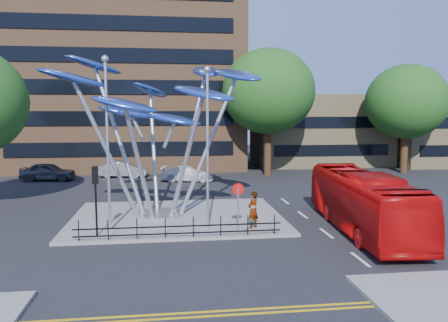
{
  "coord_description": "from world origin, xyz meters",
  "views": [
    {
      "loc": [
        -1.45,
        -18.93,
        6.25
      ],
      "look_at": [
        1.47,
        4.0,
        3.57
      ],
      "focal_mm": 35.0,
      "sensor_mm": 36.0,
      "label": 1
    }
  ],
  "objects": [
    {
      "name": "ground",
      "position": [
        0.0,
        0.0,
        0.0
      ],
      "size": [
        120.0,
        120.0,
        0.0
      ],
      "primitive_type": "plane",
      "color": "black",
      "rests_on": "ground"
    },
    {
      "name": "traffic_island",
      "position": [
        -1.0,
        6.0,
        0.07
      ],
      "size": [
        12.0,
        9.0,
        0.15
      ],
      "primitive_type": "cube",
      "color": "slate",
      "rests_on": "ground"
    },
    {
      "name": "double_yellow_near",
      "position": [
        0.0,
        -6.0,
        0.01
      ],
      "size": [
        40.0,
        0.12,
        0.01
      ],
      "primitive_type": "cube",
      "color": "gold",
      "rests_on": "ground"
    },
    {
      "name": "double_yellow_far",
      "position": [
        0.0,
        -6.3,
        0.01
      ],
      "size": [
        40.0,
        0.12,
        0.01
      ],
      "primitive_type": "cube",
      "color": "gold",
      "rests_on": "ground"
    },
    {
      "name": "brick_tower",
      "position": [
        -6.0,
        32.0,
        15.0
      ],
      "size": [
        25.0,
        15.0,
        30.0
      ],
      "primitive_type": "cube",
      "color": "brown",
      "rests_on": "ground"
    },
    {
      "name": "low_building_near",
      "position": [
        16.0,
        30.0,
        4.0
      ],
      "size": [
        15.0,
        8.0,
        8.0
      ],
      "primitive_type": "cube",
      "color": "tan",
      "rests_on": "ground"
    },
    {
      "name": "low_building_far",
      "position": [
        30.0,
        28.0,
        3.5
      ],
      "size": [
        12.0,
        8.0,
        7.0
      ],
      "primitive_type": "cube",
      "color": "tan",
      "rests_on": "ground"
    },
    {
      "name": "tree_right",
      "position": [
        8.0,
        22.0,
        8.04
      ],
      "size": [
        8.8,
        8.8,
        12.11
      ],
      "color": "black",
      "rests_on": "ground"
    },
    {
      "name": "tree_far",
      "position": [
        22.0,
        22.0,
        7.11
      ],
      "size": [
        8.0,
        8.0,
        10.81
      ],
      "color": "black",
      "rests_on": "ground"
    },
    {
      "name": "leaf_sculpture",
      "position": [
        -2.07,
        6.68,
        6.87
      ],
      "size": [
        12.72,
        9.54,
        9.51
      ],
      "color": "#9EA0A5",
      "rests_on": "traffic_island"
    },
    {
      "name": "street_lamp_left",
      "position": [
        -4.5,
        3.5,
        5.36
      ],
      "size": [
        0.36,
        0.36,
        8.8
      ],
      "color": "#9EA0A5",
      "rests_on": "traffic_island"
    },
    {
      "name": "street_lamp_right",
      "position": [
        0.5,
        3.0,
        5.09
      ],
      "size": [
        0.36,
        0.36,
        8.3
      ],
      "color": "#9EA0A5",
      "rests_on": "traffic_island"
    },
    {
      "name": "traffic_light_island",
      "position": [
        -5.0,
        2.5,
        2.61
      ],
      "size": [
        0.28,
        0.18,
        3.42
      ],
      "color": "black",
      "rests_on": "traffic_island"
    },
    {
      "name": "no_entry_sign_island",
      "position": [
        2.0,
        2.52,
        1.82
      ],
      "size": [
        0.6,
        0.1,
        2.45
      ],
      "color": "#9EA0A5",
      "rests_on": "traffic_island"
    },
    {
      "name": "pedestrian_railing_front",
      "position": [
        -1.0,
        1.7,
        0.55
      ],
      "size": [
        10.0,
        0.06,
        1.0
      ],
      "color": "black",
      "rests_on": "traffic_island"
    },
    {
      "name": "red_bus",
      "position": [
        8.5,
        2.23,
        1.54
      ],
      "size": [
        3.42,
        11.25,
        3.09
      ],
      "primitive_type": "imported",
      "rotation": [
        0.0,
        0.0,
        -0.08
      ],
      "color": "#B80809",
      "rests_on": "ground"
    },
    {
      "name": "pedestrian",
      "position": [
        2.86,
        2.94,
        1.11
      ],
      "size": [
        0.83,
        0.81,
        1.93
      ],
      "primitive_type": "imported",
      "rotation": [
        0.0,
        0.0,
        3.85
      ],
      "color": "gray",
      "rests_on": "traffic_island"
    },
    {
      "name": "parked_car_left",
      "position": [
        -12.23,
        21.47,
        0.81
      ],
      "size": [
        4.9,
        2.38,
        1.61
      ],
      "primitive_type": "imported",
      "rotation": [
        0.0,
        0.0,
        1.47
      ],
      "color": "#3C4043",
      "rests_on": "ground"
    },
    {
      "name": "parked_car_mid",
      "position": [
        -5.71,
        22.62,
        0.74
      ],
      "size": [
        4.63,
        2.11,
        1.47
      ],
      "primitive_type": "imported",
      "rotation": [
        0.0,
        0.0,
        1.44
      ],
      "color": "#A0A3A7",
      "rests_on": "ground"
    },
    {
      "name": "parked_car_right",
      "position": [
        0.17,
        19.56,
        0.67
      ],
      "size": [
        4.84,
        2.56,
        1.34
      ],
      "primitive_type": "imported",
      "rotation": [
        0.0,
        0.0,
        1.42
      ],
      "color": "white",
      "rests_on": "ground"
    }
  ]
}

